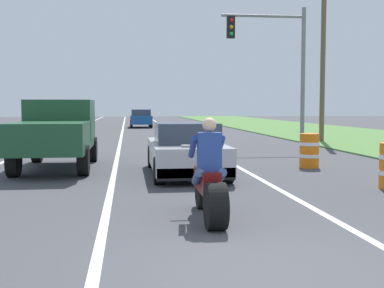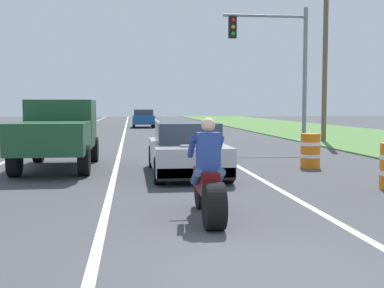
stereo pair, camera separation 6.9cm
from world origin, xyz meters
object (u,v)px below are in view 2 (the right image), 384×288
at_px(motorcycle_with_rider, 208,183).
at_px(pickup_truck_left_lane_dark_green, 58,130).
at_px(sports_car_silver, 187,151).
at_px(traffic_light_mast_near, 281,56).
at_px(construction_barrel_mid, 310,151).
at_px(distant_car_far_ahead, 143,118).

bearing_deg(motorcycle_with_rider, pickup_truck_left_lane_dark_green, 114.87).
xyz_separation_m(sports_car_silver, traffic_light_mast_near, (4.96, 8.11, 3.30)).
bearing_deg(construction_barrel_mid, pickup_truck_left_lane_dark_green, 174.35).
relative_size(sports_car_silver, traffic_light_mast_near, 0.72).
xyz_separation_m(motorcycle_with_rider, distant_car_far_ahead, (-0.15, 34.55, 0.18)).
relative_size(construction_barrel_mid, distant_car_far_ahead, 0.25).
bearing_deg(distant_car_far_ahead, motorcycle_with_rider, -89.75).
bearing_deg(pickup_truck_left_lane_dark_green, sports_car_silver, -26.53).
bearing_deg(motorcycle_with_rider, sports_car_silver, 87.36).
distance_m(motorcycle_with_rider, traffic_light_mast_near, 14.77).
height_order(traffic_light_mast_near, construction_barrel_mid, traffic_light_mast_near).
xyz_separation_m(pickup_truck_left_lane_dark_green, construction_barrel_mid, (7.26, -0.72, -0.60)).
relative_size(sports_car_silver, pickup_truck_left_lane_dark_green, 0.90).
height_order(motorcycle_with_rider, construction_barrel_mid, motorcycle_with_rider).
distance_m(construction_barrel_mid, distant_car_far_ahead, 28.51).
bearing_deg(distant_car_far_ahead, traffic_light_mast_near, -75.77).
bearing_deg(pickup_truck_left_lane_dark_green, traffic_light_mast_near, 36.86).
distance_m(sports_car_silver, construction_barrel_mid, 3.89).
distance_m(pickup_truck_left_lane_dark_green, construction_barrel_mid, 7.32).
bearing_deg(traffic_light_mast_near, distant_car_far_ahead, 104.23).
bearing_deg(distant_car_far_ahead, sports_car_silver, -89.22).
bearing_deg(sports_car_silver, construction_barrel_mid, 15.48).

